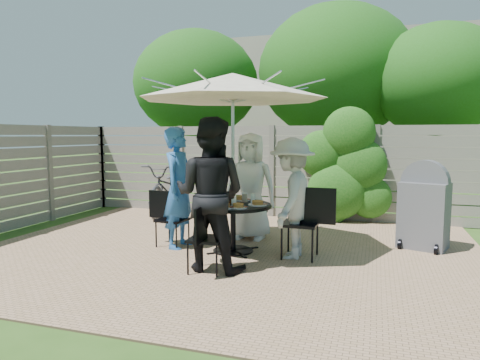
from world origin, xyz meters
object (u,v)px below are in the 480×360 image
(patio_table, at_px, (233,219))
(chair_right, at_px, (301,237))
(plate_left, at_px, (209,201))
(chair_front, at_px, (206,253))
(person_front, at_px, (210,195))
(plate_back, at_px, (241,199))
(bicycle, at_px, (168,189))
(person_right, at_px, (292,198))
(glass_front, at_px, (234,202))
(chair_left, at_px, (172,230))
(syrup_jug, at_px, (230,198))
(glass_left, at_px, (213,199))
(bbq_grill, at_px, (424,209))
(glass_back, at_px, (232,196))
(coffee_cup, at_px, (245,198))
(plate_front, at_px, (224,206))
(person_left, at_px, (179,188))
(glass_right, at_px, (253,199))
(umbrella, at_px, (233,87))
(plate_right, at_px, (258,203))
(plate_extra, at_px, (238,206))
(chair_back, at_px, (253,222))
(person_back, at_px, (250,186))

(patio_table, relative_size, chair_right, 1.11)
(plate_left, bearing_deg, chair_front, -70.34)
(person_front, distance_m, plate_back, 1.21)
(plate_left, bearing_deg, bicycle, 128.37)
(person_right, bearing_deg, glass_front, -70.30)
(chair_left, bearing_deg, syrup_jug, 8.33)
(glass_left, relative_size, bbq_grill, 0.11)
(patio_table, relative_size, glass_back, 7.69)
(person_front, height_order, coffee_cup, person_front)
(chair_left, xyz_separation_m, plate_front, (0.96, -0.38, 0.47))
(bbq_grill, bearing_deg, patio_table, -139.10)
(chair_front, height_order, plate_left, chair_front)
(patio_table, bearing_deg, chair_front, -90.80)
(glass_back, bearing_deg, glass_front, -68.88)
(glass_front, bearing_deg, person_left, 163.60)
(plate_front, distance_m, glass_right, 0.53)
(glass_front, distance_m, bbq_grill, 2.79)
(umbrella, height_order, plate_right, umbrella)
(chair_left, bearing_deg, bicycle, 124.39)
(glass_front, xyz_separation_m, syrup_jug, (-0.16, 0.31, 0.01))
(chair_right, bearing_deg, plate_extra, 21.44)
(umbrella, height_order, person_left, umbrella)
(person_right, relative_size, glass_left, 11.62)
(plate_front, xyz_separation_m, glass_left, (-0.26, 0.26, 0.05))
(chair_back, xyz_separation_m, coffee_cup, (0.09, -0.75, 0.50))
(patio_table, relative_size, bicycle, 0.53)
(chair_front, distance_m, plate_right, 1.13)
(plate_front, xyz_separation_m, plate_extra, (0.18, 0.06, 0.00))
(plate_back, bearing_deg, plate_extra, -75.62)
(coffee_cup, xyz_separation_m, bbq_grill, (2.47, 0.80, -0.16))
(person_left, height_order, plate_left, person_left)
(plate_extra, xyz_separation_m, coffee_cup, (-0.07, 0.52, 0.04))
(bbq_grill, bearing_deg, chair_front, -123.24)
(chair_left, height_order, plate_front, chair_left)
(patio_table, relative_size, plate_extra, 4.49)
(person_back, height_order, person_front, person_front)
(plate_back, relative_size, plate_left, 1.00)
(glass_back, bearing_deg, coffee_cup, -11.82)
(person_back, height_order, chair_front, person_back)
(glass_front, bearing_deg, plate_left, 149.94)
(syrup_jug, relative_size, bbq_grill, 0.12)
(plate_left, distance_m, glass_back, 0.37)
(person_back, height_order, syrup_jug, person_back)
(person_front, height_order, plate_extra, person_front)
(chair_right, xyz_separation_m, plate_extra, (-0.79, -0.29, 0.43))
(plate_right, bearing_deg, person_right, -0.88)
(person_front, bearing_deg, person_back, -90.00)
(glass_front, bearing_deg, chair_right, 15.88)
(bicycle, bearing_deg, coffee_cup, -51.72)
(glass_left, xyz_separation_m, glass_front, (0.36, -0.16, 0.00))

